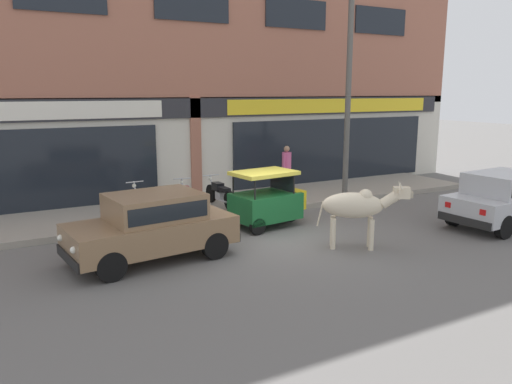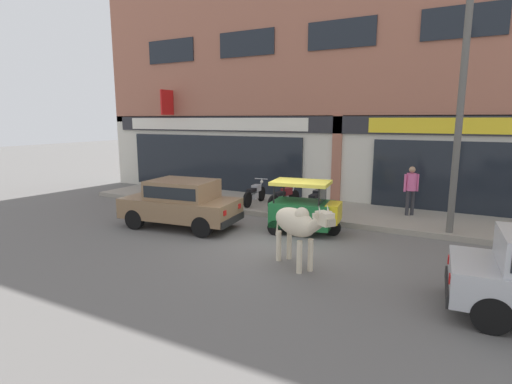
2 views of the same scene
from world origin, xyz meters
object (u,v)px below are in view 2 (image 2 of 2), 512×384
at_px(motorcycle_0, 255,194).
at_px(pedestrian, 411,185).
at_px(car_0, 181,201).
at_px(auto_rickshaw, 305,211).
at_px(motorcycle_2, 316,200).
at_px(motorcycle_1, 284,197).
at_px(utility_pole, 460,114).
at_px(cow, 297,224).

distance_m(motorcycle_0, pedestrian, 5.39).
distance_m(car_0, auto_rickshaw, 3.74).
xyz_separation_m(car_0, motorcycle_2, (3.11, 3.36, -0.26)).
relative_size(motorcycle_0, motorcycle_1, 1.01).
bearing_deg(utility_pole, auto_rickshaw, -159.48).
relative_size(car_0, pedestrian, 2.33).
distance_m(motorcycle_1, pedestrian, 4.20).
relative_size(auto_rickshaw, motorcycle_2, 1.14).
relative_size(motorcycle_1, utility_pole, 0.28).
height_order(auto_rickshaw, motorcycle_1, auto_rickshaw).
distance_m(motorcycle_0, motorcycle_2, 2.38).
height_order(car_0, utility_pole, utility_pole).
xyz_separation_m(cow, motorcycle_2, (-1.27, 4.82, -0.45)).
bearing_deg(motorcycle_0, auto_rickshaw, -37.41).
height_order(car_0, motorcycle_0, car_0).
distance_m(car_0, pedestrian, 7.35).
bearing_deg(motorcycle_2, car_0, -132.78).
bearing_deg(cow, motorcycle_2, 104.81).
bearing_deg(utility_pole, motorcycle_2, 169.59).
distance_m(cow, motorcycle_0, 6.05).
distance_m(car_0, motorcycle_1, 3.79).
xyz_separation_m(car_0, auto_rickshaw, (3.54, 1.20, -0.15)).
xyz_separation_m(car_0, utility_pole, (7.28, 2.60, 2.57)).
height_order(motorcycle_1, pedestrian, pedestrian).
relative_size(car_0, auto_rickshaw, 1.81).
bearing_deg(motorcycle_1, car_0, -121.47).
relative_size(motorcycle_1, pedestrian, 1.12).
xyz_separation_m(cow, motorcycle_1, (-2.41, 4.69, -0.45)).
bearing_deg(utility_pole, motorcycle_1, 173.19).
bearing_deg(motorcycle_2, utility_pole, -10.41).
bearing_deg(utility_pole, pedestrian, 128.17).
xyz_separation_m(auto_rickshaw, utility_pole, (3.74, 1.40, 2.73)).
height_order(cow, motorcycle_1, cow).
xyz_separation_m(motorcycle_1, pedestrian, (4.04, 0.98, 0.60)).
xyz_separation_m(motorcycle_0, motorcycle_1, (1.25, -0.11, 0.00)).
bearing_deg(motorcycle_2, cow, -75.19).
relative_size(motorcycle_0, pedestrian, 1.13).
relative_size(pedestrian, utility_pole, 0.25).
relative_size(motorcycle_0, motorcycle_2, 1.00).
relative_size(cow, motorcycle_0, 1.03).
bearing_deg(pedestrian, auto_rickshaw, -129.44).
bearing_deg(motorcycle_1, motorcycle_0, 174.73).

